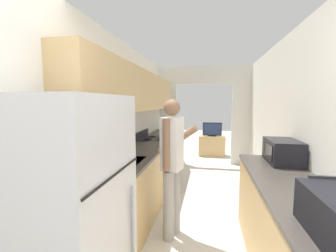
{
  "coord_description": "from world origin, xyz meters",
  "views": [
    {
      "loc": [
        0.13,
        -0.65,
        1.59
      ],
      "look_at": [
        -0.46,
        2.61,
        1.24
      ],
      "focal_mm": 24.0,
      "sensor_mm": 36.0,
      "label": 1
    }
  ],
  "objects": [
    {
      "name": "range_oven",
      "position": [
        -0.85,
        3.49,
        0.45
      ],
      "size": [
        0.66,
        0.79,
        1.04
      ],
      "color": "black",
      "rests_on": "ground_plane"
    },
    {
      "name": "microwave",
      "position": [
        0.97,
        2.07,
        1.03
      ],
      "size": [
        0.33,
        0.52,
        0.27
      ],
      "color": "black",
      "rests_on": "counter_right"
    },
    {
      "name": "wall_far_with_doorway",
      "position": [
        0.0,
        5.2,
        1.42
      ],
      "size": [
        2.71,
        0.06,
        2.5
      ],
      "color": "silver",
      "rests_on": "ground_plane"
    },
    {
      "name": "tv_cabinet",
      "position": [
        0.24,
        6.06,
        0.3
      ],
      "size": [
        0.77,
        0.42,
        0.59
      ],
      "color": "tan",
      "rests_on": "ground_plane"
    },
    {
      "name": "counter_left",
      "position": [
        -0.85,
        2.81,
        0.45
      ],
      "size": [
        0.62,
        4.03,
        0.9
      ],
      "color": "tan",
      "rests_on": "ground_plane"
    },
    {
      "name": "wall_left",
      "position": [
        -1.11,
        2.39,
        1.47
      ],
      "size": [
        0.38,
        7.57,
        2.5
      ],
      "color": "silver",
      "rests_on": "ground_plane"
    },
    {
      "name": "wall_right",
      "position": [
        1.18,
        1.99,
        1.25
      ],
      "size": [
        0.06,
        7.57,
        2.5
      ],
      "color": "silver",
      "rests_on": "ground_plane"
    },
    {
      "name": "television",
      "position": [
        0.24,
        6.02,
        0.79
      ],
      "size": [
        0.55,
        0.16,
        0.4
      ],
      "color": "black",
      "rests_on": "tv_cabinet"
    },
    {
      "name": "refrigerator",
      "position": [
        -0.78,
        0.54,
        0.82
      ],
      "size": [
        0.78,
        0.75,
        1.64
      ],
      "color": "#B7B7BC",
      "rests_on": "ground_plane"
    },
    {
      "name": "person",
      "position": [
        -0.28,
        1.86,
        0.87
      ],
      "size": [
        0.52,
        0.44,
        1.63
      ],
      "rotation": [
        0.0,
        0.0,
        1.29
      ],
      "color": "#9E9E9E",
      "rests_on": "ground_plane"
    },
    {
      "name": "counter_right",
      "position": [
        0.85,
        1.28,
        0.45
      ],
      "size": [
        0.62,
        2.29,
        0.9
      ],
      "color": "tan",
      "rests_on": "ground_plane"
    }
  ]
}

